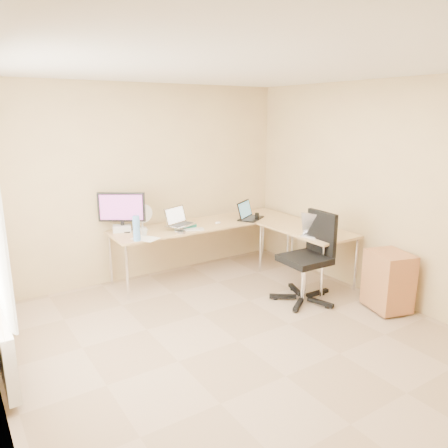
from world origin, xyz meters
TOP-DOWN VIEW (x-y plane):
  - floor at (0.00, 0.00)m, footprint 4.50×4.50m
  - ceiling at (0.00, 0.00)m, footprint 4.50×4.50m
  - wall_back at (0.00, 2.25)m, footprint 4.50×0.00m
  - wall_right at (2.10, 0.00)m, footprint 0.00×4.50m
  - desk_main at (0.72, 1.85)m, footprint 2.65×0.70m
  - desk_return at (1.70, 0.85)m, footprint 0.70×1.30m
  - monitor at (-0.39, 2.05)m, footprint 0.61×0.49m
  - book_stack at (0.38, 1.84)m, footprint 0.26×0.32m
  - laptop_center at (0.29, 1.75)m, footprint 0.45×0.40m
  - laptop_black at (1.40, 1.69)m, footprint 0.51×0.47m
  - keyboard at (0.35, 1.62)m, footprint 0.39×0.22m
  - mouse at (0.85, 1.71)m, footprint 0.10×0.08m
  - mug at (-0.25, 1.70)m, footprint 0.12×0.12m
  - cd_stack at (0.20, 1.55)m, footprint 0.13×0.13m
  - water_bottle at (-0.40, 1.55)m, footprint 0.09×0.09m
  - papers at (-0.28, 1.57)m, footprint 0.34×0.37m
  - white_box at (-0.40, 2.05)m, footprint 0.27×0.24m
  - desk_fan at (-0.13, 2.03)m, footprint 0.25×0.25m
  - black_cup at (1.43, 1.59)m, footprint 0.07×0.07m
  - laptop_return at (1.57, 0.55)m, footprint 0.46×0.42m
  - office_chair at (1.22, 0.37)m, footprint 0.68×0.68m
  - cabinet at (1.85, -0.34)m, footprint 0.50×0.57m
  - radiator at (-2.03, 0.40)m, footprint 0.09×0.80m

SIDE VIEW (x-z plane):
  - floor at x=0.00m, z-range 0.00..0.00m
  - radiator at x=-2.03m, z-range 0.07..0.62m
  - cabinet at x=1.85m, z-range 0.03..0.69m
  - desk_main at x=0.72m, z-range 0.00..0.73m
  - desk_return at x=1.70m, z-range 0.00..0.73m
  - office_chair at x=1.22m, z-range -0.05..1.05m
  - papers at x=-0.28m, z-range 0.73..0.74m
  - keyboard at x=0.35m, z-range 0.73..0.75m
  - cd_stack at x=0.20m, z-range 0.73..0.76m
  - mouse at x=0.85m, z-range 0.73..0.76m
  - book_stack at x=0.38m, z-range 0.73..0.78m
  - white_box at x=-0.40m, z-range 0.73..0.81m
  - mug at x=-0.25m, z-range 0.73..0.82m
  - black_cup at x=1.43m, z-range 0.73..0.84m
  - laptop_return at x=1.57m, z-range 0.73..0.98m
  - laptop_black at x=1.40m, z-range 0.73..0.99m
  - water_bottle at x=-0.40m, z-range 0.73..1.04m
  - desk_fan at x=-0.13m, z-range 0.73..1.04m
  - laptop_center at x=0.29m, z-range 0.78..1.02m
  - monitor at x=-0.39m, z-range 0.73..1.25m
  - wall_back at x=0.00m, z-range -0.95..3.55m
  - wall_right at x=2.10m, z-range -0.95..3.55m
  - ceiling at x=0.00m, z-range 2.60..2.60m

